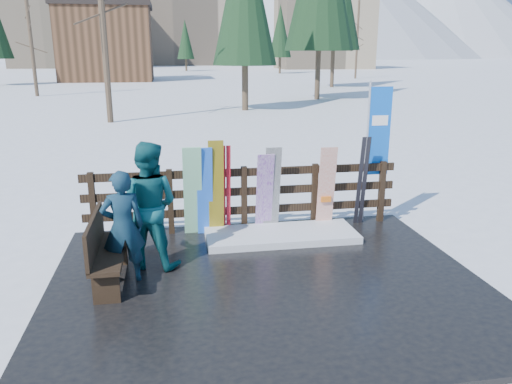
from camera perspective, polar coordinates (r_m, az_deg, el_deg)
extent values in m
plane|color=white|center=(7.11, 1.33, -10.74)|extent=(700.00, 700.00, 0.00)
cube|color=black|center=(7.09, 1.33, -10.46)|extent=(6.00, 5.00, 0.08)
cube|color=black|center=(8.91, -18.13, -1.47)|extent=(0.10, 0.10, 1.15)
cube|color=black|center=(8.81, -9.75, -1.10)|extent=(0.10, 0.10, 1.15)
cube|color=black|center=(8.90, -1.36, -0.71)|extent=(0.10, 0.10, 1.15)
cube|color=black|center=(9.17, 6.70, -0.31)|extent=(0.10, 0.10, 1.15)
cube|color=black|center=(9.61, 14.16, 0.06)|extent=(0.10, 0.10, 1.15)
cube|color=black|center=(8.96, -1.35, -2.09)|extent=(5.60, 0.05, 0.14)
cube|color=black|center=(8.86, -1.36, 0.07)|extent=(5.60, 0.05, 0.14)
cube|color=black|center=(8.78, -1.38, 2.27)|extent=(5.60, 0.05, 0.14)
cube|color=white|center=(8.60, 2.90, -4.94)|extent=(2.57, 1.00, 0.12)
cube|color=black|center=(7.14, -16.36, -6.63)|extent=(0.40, 1.50, 0.06)
cube|color=black|center=(6.69, -16.76, -10.34)|extent=(0.34, 0.06, 0.45)
cube|color=black|center=(7.78, -15.77, -6.50)|extent=(0.34, 0.06, 0.45)
cube|color=black|center=(7.07, -17.98, -4.64)|extent=(0.05, 1.50, 0.50)
cube|color=#276CF6|center=(8.56, -5.87, 0.02)|extent=(0.26, 0.27, 1.57)
cube|color=white|center=(8.54, -7.25, 0.02)|extent=(0.31, 0.36, 1.59)
cube|color=yellow|center=(8.56, -4.58, 0.44)|extent=(0.26, 0.22, 1.68)
cube|color=silver|center=(8.70, 0.98, -0.13)|extent=(0.29, 0.29, 1.43)
cube|color=black|center=(8.71, 1.85, 0.27)|extent=(0.28, 0.29, 1.54)
cube|color=white|center=(8.96, 8.04, 0.45)|extent=(0.30, 0.21, 1.51)
cube|color=red|center=(8.65, -3.76, 0.26)|extent=(0.07, 0.20, 1.58)
cube|color=red|center=(8.66, -3.17, 0.29)|extent=(0.07, 0.20, 1.58)
cube|color=black|center=(9.22, 11.77, 1.19)|extent=(0.08, 0.24, 1.66)
cube|color=black|center=(9.25, 12.29, 1.21)|extent=(0.08, 0.24, 1.66)
cylinder|color=silver|center=(9.36, 12.49, 4.32)|extent=(0.04, 0.04, 2.60)
cube|color=blue|center=(9.38, 13.89, 6.74)|extent=(0.42, 0.02, 1.60)
imported|color=#143E4A|center=(7.04, -14.96, -3.88)|extent=(0.63, 0.47, 1.58)
imported|color=#11545B|center=(7.42, -12.20, -1.49)|extent=(1.11, 1.00, 1.88)
cube|color=tan|center=(118.23, -20.88, 17.52)|extent=(22.00, 14.00, 18.00)
cube|color=gray|center=(136.66, -7.10, 18.83)|extent=(26.00, 16.00, 22.00)
cube|color=tan|center=(106.03, 7.74, 17.60)|extent=(18.00, 12.00, 14.00)
cube|color=brown|center=(61.62, -16.72, 15.81)|extent=(10.00, 8.00, 8.00)
cube|color=black|center=(61.83, -17.05, 19.78)|extent=(10.50, 8.40, 0.60)
cone|color=black|center=(28.62, -1.30, 19.26)|extent=(3.57, 3.57, 9.92)
cone|color=black|center=(35.91, 7.33, 20.97)|extent=(4.72, 4.72, 13.12)
cylinder|color=#382B1E|center=(41.43, -24.40, 16.03)|extent=(0.28, 0.28, 8.78)
cone|color=black|center=(48.82, 8.98, 19.69)|extent=(4.86, 4.86, 13.50)
cylinder|color=#382B1E|center=(65.52, 11.50, 16.66)|extent=(0.28, 0.28, 9.29)
cone|color=black|center=(66.51, -14.60, 18.16)|extent=(4.76, 4.76, 13.22)
cone|color=black|center=(80.14, 2.77, 16.86)|extent=(3.50, 3.50, 9.72)
cone|color=black|center=(91.31, -8.05, 16.11)|extent=(2.97, 2.97, 8.24)
cone|color=white|center=(383.31, 19.67, 19.57)|extent=(180.00, 180.00, 70.00)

